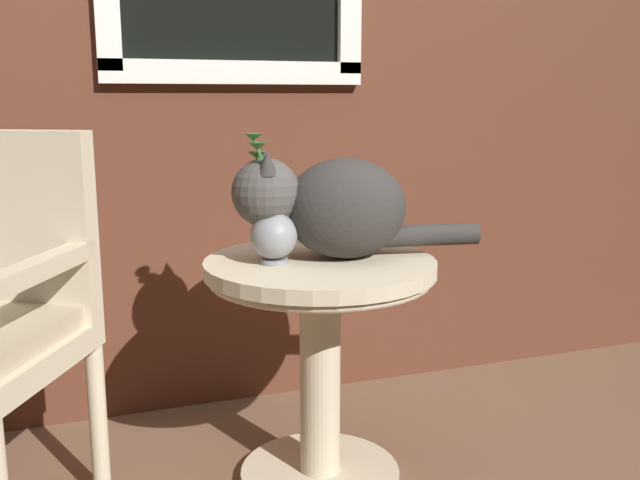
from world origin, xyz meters
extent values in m
cube|color=silver|center=(-0.02, 0.73, 1.07)|extent=(0.81, 0.03, 0.07)
cylinder|color=beige|center=(0.06, 0.17, 0.01)|extent=(0.42, 0.42, 0.03)
cylinder|color=beige|center=(0.06, 0.17, 0.30)|extent=(0.10, 0.10, 0.53)
cylinder|color=beige|center=(0.06, 0.17, 0.58)|extent=(0.58, 0.58, 0.03)
torus|color=beige|center=(0.06, 0.17, 0.55)|extent=(0.56, 0.56, 0.02)
cylinder|color=beige|center=(-0.49, 0.28, 0.20)|extent=(0.04, 0.04, 0.40)
cube|color=beige|center=(-0.68, 0.37, 0.69)|extent=(0.43, 0.27, 0.46)
cube|color=beige|center=(-0.59, 0.10, 0.64)|extent=(0.24, 0.39, 0.04)
ellipsoid|color=#33302D|center=(0.12, 0.17, 0.72)|extent=(0.34, 0.30, 0.25)
sphere|color=#494643|center=(-0.07, 0.21, 0.77)|extent=(0.17, 0.17, 0.17)
cone|color=#33302D|center=(-0.06, 0.25, 0.84)|extent=(0.05, 0.05, 0.06)
cone|color=#33302D|center=(-0.08, 0.16, 0.84)|extent=(0.05, 0.05, 0.06)
cylinder|color=#33302D|center=(0.33, 0.14, 0.65)|extent=(0.28, 0.10, 0.06)
cylinder|color=gray|center=(-0.06, 0.17, 0.60)|extent=(0.07, 0.07, 0.01)
ellipsoid|color=gray|center=(-0.06, 0.17, 0.67)|extent=(0.11, 0.11, 0.11)
cylinder|color=gray|center=(-0.06, 0.17, 0.74)|extent=(0.06, 0.06, 0.05)
torus|color=gray|center=(-0.06, 0.17, 0.76)|extent=(0.08, 0.08, 0.01)
cylinder|color=#387533|center=(-0.08, 0.17, 0.82)|extent=(0.04, 0.01, 0.12)
cone|color=#387533|center=(-0.10, 0.17, 0.88)|extent=(0.04, 0.04, 0.02)
cylinder|color=#387533|center=(-0.09, 0.17, 0.83)|extent=(0.05, 0.01, 0.14)
cone|color=#387533|center=(-0.11, 0.17, 0.90)|extent=(0.04, 0.04, 0.02)
cylinder|color=#387533|center=(-0.08, 0.18, 0.81)|extent=(0.04, 0.03, 0.10)
cone|color=#387533|center=(-0.09, 0.20, 0.86)|extent=(0.04, 0.04, 0.02)
camera|label=1|loc=(-0.52, -1.46, 1.00)|focal=40.00mm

